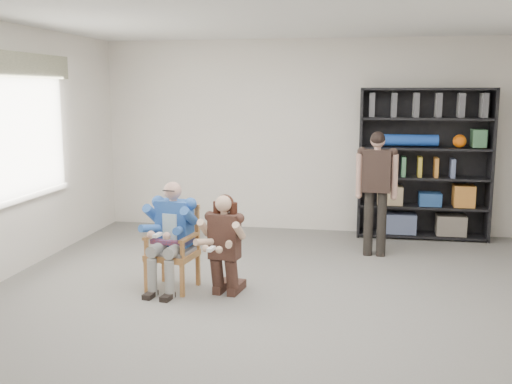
% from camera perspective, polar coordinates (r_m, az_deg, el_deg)
% --- Properties ---
extents(room_shell, '(6.00, 7.00, 2.80)m').
position_cam_1_polar(room_shell, '(5.39, 0.97, 2.55)').
color(room_shell, white).
rests_on(room_shell, ground).
extents(floor, '(6.00, 7.00, 0.01)m').
position_cam_1_polar(floor, '(5.73, 0.93, -11.48)').
color(floor, slate).
rests_on(floor, ground).
extents(window_left, '(0.16, 2.00, 1.75)m').
position_cam_1_polar(window_left, '(7.35, -21.13, 5.62)').
color(window_left, silver).
rests_on(window_left, room_shell).
extents(armchair, '(0.58, 0.57, 0.88)m').
position_cam_1_polar(armchair, '(6.32, -7.99, -5.32)').
color(armchair, '#A45932').
rests_on(armchair, floor).
extents(seated_man, '(0.59, 0.76, 1.15)m').
position_cam_1_polar(seated_man, '(6.29, -8.02, -4.15)').
color(seated_man, '#1E519B').
rests_on(seated_man, floor).
extents(kneeling_woman, '(0.54, 0.76, 1.05)m').
position_cam_1_polar(kneeling_woman, '(6.04, -3.11, -5.13)').
color(kneeling_woman, '#38211D').
rests_on(kneeling_woman, floor).
extents(bookshelf, '(1.80, 0.38, 2.10)m').
position_cam_1_polar(bookshelf, '(8.66, 15.72, 2.57)').
color(bookshelf, black).
rests_on(bookshelf, floor).
extents(standing_man, '(0.51, 0.31, 1.58)m').
position_cam_1_polar(standing_man, '(7.59, 11.36, -0.21)').
color(standing_man, black).
rests_on(standing_man, floor).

